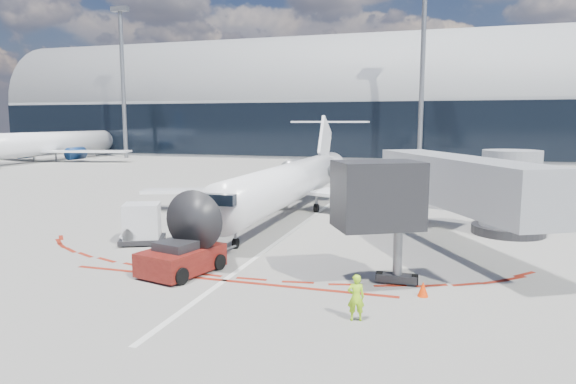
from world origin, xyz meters
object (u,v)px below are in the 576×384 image
(regional_jet, at_px, (292,181))
(ramp_worker, at_px, (356,297))
(pushback_tug, at_px, (181,259))
(uld_container, at_px, (142,224))

(regional_jet, xyz_separation_m, ramp_worker, (7.39, -17.72, -1.54))
(regional_jet, xyz_separation_m, pushback_tug, (-0.57, -14.67, -1.68))
(regional_jet, distance_m, uld_container, 11.69)
(regional_jet, bearing_deg, ramp_worker, -67.35)
(regional_jet, relative_size, ramp_worker, 17.84)
(regional_jet, bearing_deg, uld_container, -116.45)
(uld_container, bearing_deg, regional_jet, 38.62)
(ramp_worker, height_order, uld_container, uld_container)
(regional_jet, distance_m, pushback_tug, 14.78)
(ramp_worker, relative_size, uld_container, 0.54)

